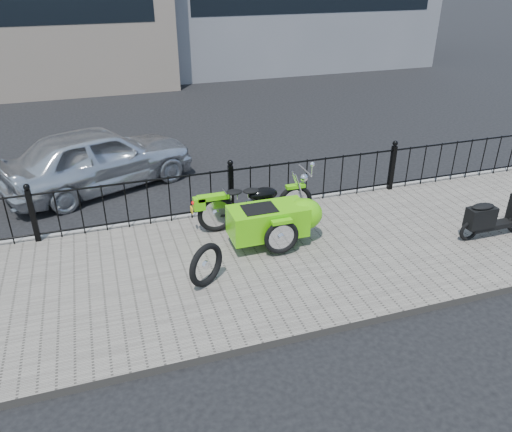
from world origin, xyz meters
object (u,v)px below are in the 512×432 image
object	(u,v)px
sedan_car	(99,158)
motorcycle_sidecar	(275,215)
spare_tire	(206,265)
scooter	(491,218)

from	to	relation	value
sedan_car	motorcycle_sidecar	bearing A→B (deg)	-163.90
spare_tire	motorcycle_sidecar	bearing A→B (deg)	33.54
motorcycle_sidecar	spare_tire	world-z (taller)	motorcycle_sidecar
spare_tire	sedan_car	bearing A→B (deg)	106.16
scooter	spare_tire	xyz separation A→B (m)	(-5.04, 0.12, -0.02)
scooter	motorcycle_sidecar	bearing A→B (deg)	163.47
scooter	spare_tire	distance (m)	5.04
sedan_car	scooter	bearing A→B (deg)	-147.57
motorcycle_sidecar	scooter	world-z (taller)	motorcycle_sidecar
scooter	spare_tire	bearing A→B (deg)	178.60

